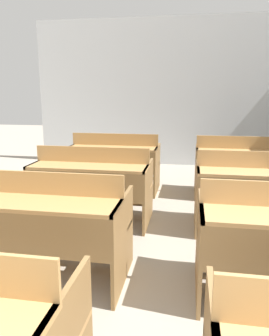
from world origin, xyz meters
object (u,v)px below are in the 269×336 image
at_px(bench_second_left, 41,223).
at_px(bench_back_right, 243,165).
at_px(bench_third_left, 92,182).
at_px(bench_back_left, 114,160).
at_px(bench_third_right, 259,190).

relative_size(bench_second_left, bench_back_right, 1.00).
relative_size(bench_second_left, bench_third_left, 1.00).
bearing_deg(bench_back_left, bench_back_right, -0.32).
distance_m(bench_second_left, bench_third_right, 2.30).
height_order(bench_third_right, bench_back_right, same).
bearing_deg(bench_third_right, bench_second_left, -146.38).
bearing_deg(bench_second_left, bench_back_left, 89.87).
height_order(bench_second_left, bench_back_right, same).
bearing_deg(bench_third_right, bench_third_left, -179.60).
height_order(bench_second_left, bench_back_left, same).
height_order(bench_third_left, bench_back_right, same).
distance_m(bench_third_left, bench_back_left, 1.30).
relative_size(bench_back_left, bench_back_right, 1.00).
xyz_separation_m(bench_third_right, bench_back_left, (-1.91, 1.28, 0.00)).
relative_size(bench_third_left, bench_back_right, 1.00).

